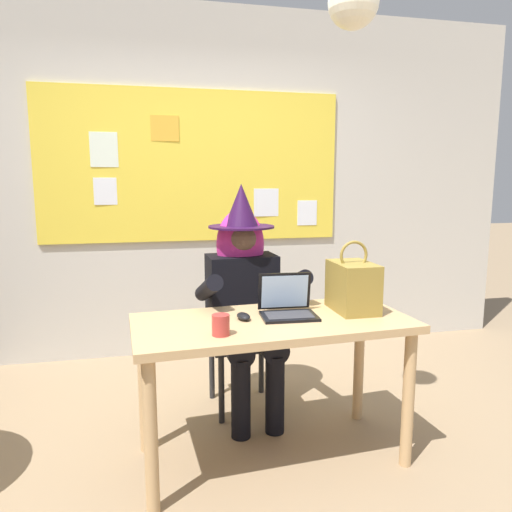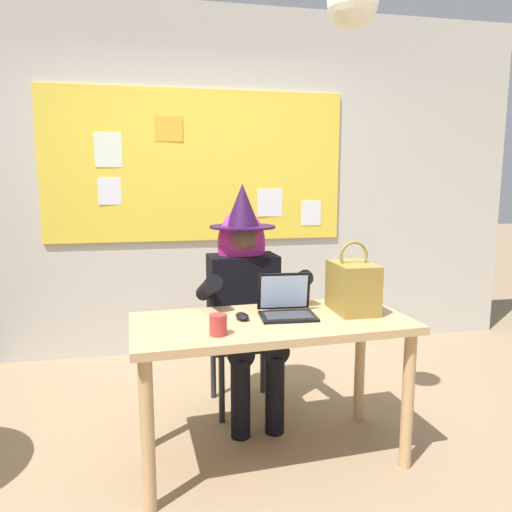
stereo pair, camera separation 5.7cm
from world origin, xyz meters
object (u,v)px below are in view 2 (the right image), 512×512
(coffee_mug, at_px, (218,325))
(person_costumed, at_px, (245,287))
(laptop, at_px, (286,306))
(chair_at_desk, at_px, (241,325))
(handbag, at_px, (353,287))
(desk_main, at_px, (272,340))
(computer_mouse, at_px, (242,316))

(coffee_mug, bearing_deg, person_costumed, 71.17)
(laptop, bearing_deg, person_costumed, 107.96)
(person_costumed, distance_m, laptop, 0.51)
(chair_at_desk, height_order, handbag, handbag)
(handbag, bearing_deg, chair_at_desk, 129.37)
(desk_main, xyz_separation_m, computer_mouse, (-0.15, 0.03, 0.12))
(chair_at_desk, xyz_separation_m, computer_mouse, (-0.10, -0.65, 0.25))
(chair_at_desk, distance_m, handbag, 0.87)
(chair_at_desk, relative_size, coffee_mug, 9.60)
(laptop, relative_size, computer_mouse, 2.82)
(desk_main, xyz_separation_m, coffee_mug, (-0.29, -0.19, 0.15))
(chair_at_desk, distance_m, computer_mouse, 0.70)
(person_costumed, distance_m, coffee_mug, 0.78)
(desk_main, height_order, chair_at_desk, chair_at_desk)
(desk_main, distance_m, coffee_mug, 0.38)
(desk_main, xyz_separation_m, handbag, (0.45, 0.07, 0.24))
(chair_at_desk, bearing_deg, laptop, 10.03)
(computer_mouse, xyz_separation_m, coffee_mug, (-0.15, -0.22, 0.03))
(person_costumed, bearing_deg, desk_main, 1.10)
(desk_main, xyz_separation_m, laptop, (0.09, 0.06, 0.15))
(handbag, relative_size, coffee_mug, 3.98)
(chair_at_desk, distance_m, person_costumed, 0.31)
(person_costumed, height_order, laptop, person_costumed)
(laptop, distance_m, handbag, 0.37)
(person_costumed, height_order, computer_mouse, person_costumed)
(chair_at_desk, bearing_deg, coffee_mug, -18.25)
(chair_at_desk, relative_size, computer_mouse, 8.77)
(laptop, xyz_separation_m, handbag, (0.36, 0.01, 0.09))
(computer_mouse, bearing_deg, chair_at_desk, 70.88)
(laptop, distance_m, coffee_mug, 0.45)
(person_costumed, xyz_separation_m, handbag, (0.49, -0.49, 0.09))
(person_costumed, distance_m, handbag, 0.70)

